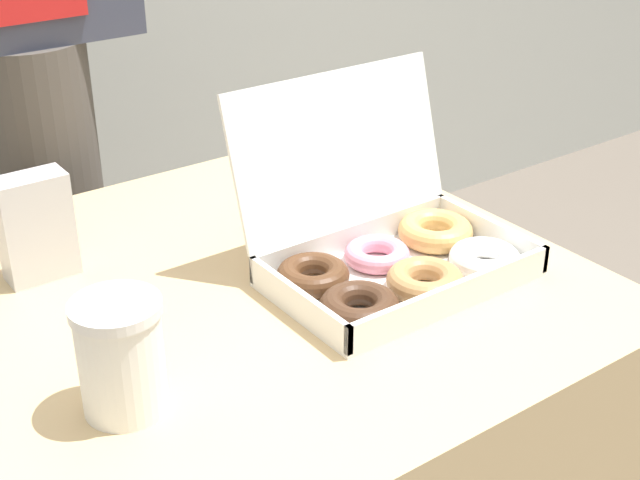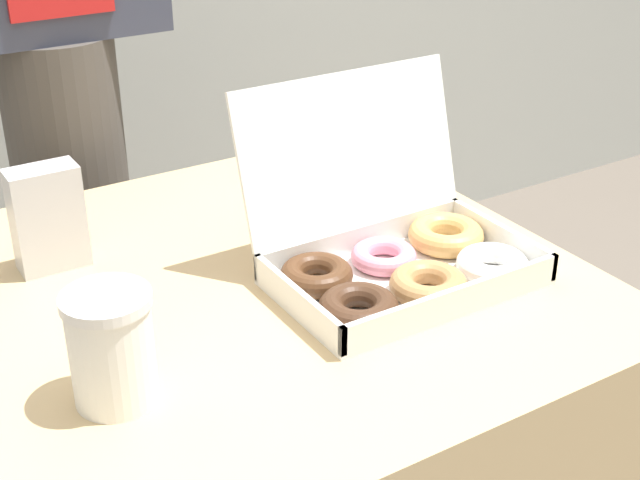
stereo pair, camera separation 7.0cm
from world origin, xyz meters
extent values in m
cube|color=white|center=(0.16, -0.12, 0.73)|extent=(0.34, 0.21, 0.01)
cube|color=white|center=(-0.01, -0.12, 0.75)|extent=(0.01, 0.21, 0.04)
cube|color=white|center=(0.33, -0.12, 0.75)|extent=(0.01, 0.21, 0.04)
cube|color=white|center=(0.16, -0.22, 0.75)|extent=(0.34, 0.01, 0.04)
cube|color=white|center=(0.16, -0.01, 0.75)|extent=(0.34, 0.01, 0.04)
cube|color=white|center=(0.16, 0.02, 0.88)|extent=(0.34, 0.07, 0.21)
torus|color=#422819|center=(0.05, -0.17, 0.75)|extent=(0.14, 0.14, 0.03)
torus|color=#4C2D19|center=(0.05, -0.07, 0.75)|extent=(0.13, 0.13, 0.03)
torus|color=#B27F4C|center=(0.16, -0.17, 0.75)|extent=(0.14, 0.14, 0.03)
torus|color=pink|center=(0.16, -0.07, 0.75)|extent=(0.13, 0.13, 0.03)
torus|color=white|center=(0.27, -0.17, 0.75)|extent=(0.13, 0.13, 0.03)
torus|color=tan|center=(0.27, -0.07, 0.75)|extent=(0.14, 0.14, 0.03)
cylinder|color=white|center=(-0.26, -0.15, 0.79)|extent=(0.09, 0.09, 0.12)
cylinder|color=white|center=(-0.26, -0.15, 0.85)|extent=(0.10, 0.10, 0.01)
cube|color=silver|center=(-0.23, 0.18, 0.80)|extent=(0.09, 0.05, 0.15)
cylinder|color=#4C4742|center=(-0.07, 0.61, 0.47)|extent=(0.21, 0.21, 0.94)
camera|label=1|loc=(-0.55, -0.90, 1.33)|focal=50.00mm
camera|label=2|loc=(-0.49, -0.94, 1.33)|focal=50.00mm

